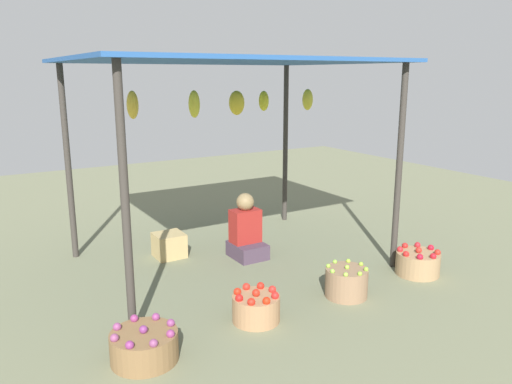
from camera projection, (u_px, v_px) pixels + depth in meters
ground_plane at (230, 261)px, 5.90m from camera, size 14.00×14.00×0.00m
market_stall_structure at (228, 75)px, 5.41m from camera, size 3.34×2.49×2.30m
vendor_person at (246, 233)px, 5.98m from camera, size 0.36×0.44×0.78m
basket_purple_onions at (144, 346)px, 3.84m from camera, size 0.52×0.52×0.29m
basket_red_tomatoes at (256, 307)px, 4.45m from camera, size 0.43×0.43×0.30m
basket_limes at (346, 282)px, 4.94m from camera, size 0.42×0.42×0.33m
basket_red_apples at (418, 263)px, 5.49m from camera, size 0.47×0.47×0.31m
wooden_crate_near_vendor at (169, 245)px, 6.01m from camera, size 0.34×0.33×0.29m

